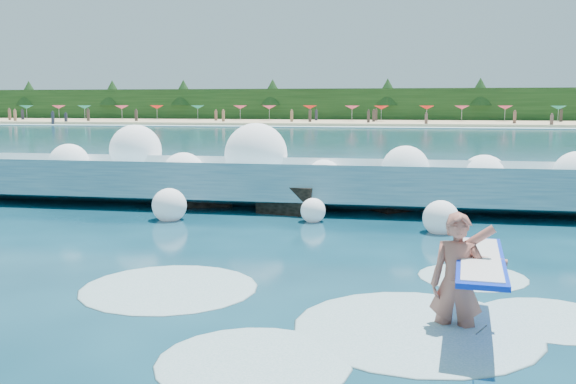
# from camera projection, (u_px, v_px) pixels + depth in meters

# --- Properties ---
(ground) EXTENTS (200.00, 200.00, 0.00)m
(ground) POSITION_uv_depth(u_px,v_px,m) (177.00, 277.00, 10.72)
(ground) COLOR #062737
(ground) RESTS_ON ground
(beach) EXTENTS (140.00, 20.00, 0.40)m
(beach) POSITION_uv_depth(u_px,v_px,m) (385.00, 123.00, 86.52)
(beach) COLOR tan
(beach) RESTS_ON ground
(wet_band) EXTENTS (140.00, 5.00, 0.08)m
(wet_band) POSITION_uv_depth(u_px,v_px,m) (380.00, 127.00, 75.85)
(wet_band) COLOR silver
(wet_band) RESTS_ON ground
(treeline) EXTENTS (140.00, 4.00, 5.00)m
(treeline) POSITION_uv_depth(u_px,v_px,m) (388.00, 105.00, 95.93)
(treeline) COLOR black
(treeline) RESTS_ON ground
(breaking_wave) EXTENTS (19.72, 3.00, 1.70)m
(breaking_wave) POSITION_uv_depth(u_px,v_px,m) (301.00, 185.00, 17.94)
(breaking_wave) COLOR teal
(breaking_wave) RESTS_ON ground
(rock_cluster) EXTENTS (8.03, 3.05, 1.21)m
(rock_cluster) POSITION_uv_depth(u_px,v_px,m) (284.00, 193.00, 17.90)
(rock_cluster) COLOR black
(rock_cluster) RESTS_ON ground
(surfer_with_board) EXTENTS (1.03, 2.98, 1.84)m
(surfer_with_board) POSITION_uv_depth(u_px,v_px,m) (462.00, 279.00, 8.09)
(surfer_with_board) COLOR #A45B4C
(surfer_with_board) RESTS_ON ground
(wave_spray) EXTENTS (15.21, 4.73, 2.40)m
(wave_spray) POSITION_uv_depth(u_px,v_px,m) (277.00, 166.00, 17.92)
(wave_spray) COLOR white
(wave_spray) RESTS_ON ground
(surf_foam) EXTENTS (9.64, 6.17, 0.16)m
(surf_foam) POSITION_uv_depth(u_px,v_px,m) (354.00, 316.00, 8.73)
(surf_foam) COLOR silver
(surf_foam) RESTS_ON ground
(beach_umbrellas) EXTENTS (110.25, 6.63, 0.50)m
(beach_umbrellas) POSITION_uv_depth(u_px,v_px,m) (387.00, 107.00, 88.42)
(beach_umbrellas) COLOR #127462
(beach_umbrellas) RESTS_ON ground
(beachgoers) EXTENTS (107.05, 12.50, 1.91)m
(beachgoers) POSITION_uv_depth(u_px,v_px,m) (382.00, 117.00, 83.72)
(beachgoers) COLOR #3F332D
(beachgoers) RESTS_ON ground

